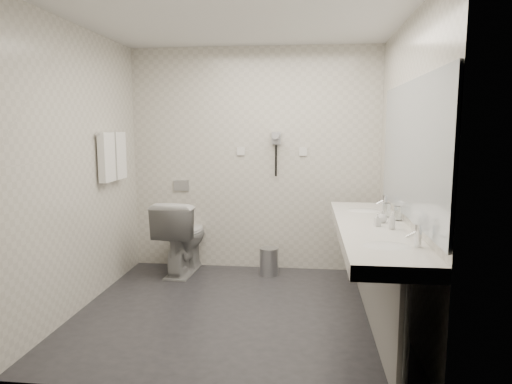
# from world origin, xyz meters

# --- Properties ---
(floor) EXTENTS (2.80, 2.80, 0.00)m
(floor) POSITION_xyz_m (0.00, 0.00, 0.00)
(floor) COLOR #242328
(floor) RESTS_ON ground
(ceiling) EXTENTS (2.80, 2.80, 0.00)m
(ceiling) POSITION_xyz_m (0.00, 0.00, 2.50)
(ceiling) COLOR silver
(ceiling) RESTS_ON wall_back
(wall_back) EXTENTS (2.80, 0.00, 2.80)m
(wall_back) POSITION_xyz_m (0.00, 1.30, 1.25)
(wall_back) COLOR beige
(wall_back) RESTS_ON floor
(wall_front) EXTENTS (2.80, 0.00, 2.80)m
(wall_front) POSITION_xyz_m (0.00, -1.30, 1.25)
(wall_front) COLOR beige
(wall_front) RESTS_ON floor
(wall_left) EXTENTS (0.00, 2.60, 2.60)m
(wall_left) POSITION_xyz_m (-1.40, 0.00, 1.25)
(wall_left) COLOR beige
(wall_left) RESTS_ON floor
(wall_right) EXTENTS (0.00, 2.60, 2.60)m
(wall_right) POSITION_xyz_m (1.40, 0.00, 1.25)
(wall_right) COLOR beige
(wall_right) RESTS_ON floor
(vanity_counter) EXTENTS (0.55, 2.20, 0.10)m
(vanity_counter) POSITION_xyz_m (1.12, -0.20, 0.80)
(vanity_counter) COLOR silver
(vanity_counter) RESTS_ON floor
(vanity_panel) EXTENTS (0.03, 2.15, 0.75)m
(vanity_panel) POSITION_xyz_m (1.15, -0.20, 0.38)
(vanity_panel) COLOR gray
(vanity_panel) RESTS_ON floor
(vanity_post_near) EXTENTS (0.06, 0.06, 0.75)m
(vanity_post_near) POSITION_xyz_m (1.18, -1.24, 0.38)
(vanity_post_near) COLOR silver
(vanity_post_near) RESTS_ON floor
(vanity_post_far) EXTENTS (0.06, 0.06, 0.75)m
(vanity_post_far) POSITION_xyz_m (1.18, 0.84, 0.38)
(vanity_post_far) COLOR silver
(vanity_post_far) RESTS_ON floor
(mirror) EXTENTS (0.02, 2.20, 1.05)m
(mirror) POSITION_xyz_m (1.39, -0.20, 1.45)
(mirror) COLOR #B2BCC6
(mirror) RESTS_ON wall_right
(basin_near) EXTENTS (0.40, 0.31, 0.05)m
(basin_near) POSITION_xyz_m (1.12, -0.85, 0.83)
(basin_near) COLOR silver
(basin_near) RESTS_ON vanity_counter
(basin_far) EXTENTS (0.40, 0.31, 0.05)m
(basin_far) POSITION_xyz_m (1.12, 0.45, 0.83)
(basin_far) COLOR silver
(basin_far) RESTS_ON vanity_counter
(faucet_near) EXTENTS (0.04, 0.04, 0.15)m
(faucet_near) POSITION_xyz_m (1.32, -0.85, 0.92)
(faucet_near) COLOR silver
(faucet_near) RESTS_ON vanity_counter
(faucet_far) EXTENTS (0.04, 0.04, 0.15)m
(faucet_far) POSITION_xyz_m (1.32, 0.45, 0.92)
(faucet_far) COLOR silver
(faucet_far) RESTS_ON vanity_counter
(soap_bottle_a) EXTENTS (0.06, 0.06, 0.10)m
(soap_bottle_a) POSITION_xyz_m (1.15, -0.24, 0.90)
(soap_bottle_a) COLOR silver
(soap_bottle_a) RESTS_ON vanity_counter
(soap_bottle_b) EXTENTS (0.11, 0.11, 0.10)m
(soap_bottle_b) POSITION_xyz_m (1.21, -0.10, 0.90)
(soap_bottle_b) COLOR silver
(soap_bottle_b) RESTS_ON vanity_counter
(soap_bottle_c) EXTENTS (0.06, 0.06, 0.14)m
(soap_bottle_c) POSITION_xyz_m (1.25, -0.34, 0.92)
(soap_bottle_c) COLOR silver
(soap_bottle_c) RESTS_ON vanity_counter
(glass_left) EXTENTS (0.07, 0.07, 0.12)m
(glass_left) POSITION_xyz_m (1.36, 0.01, 0.91)
(glass_left) COLOR silver
(glass_left) RESTS_ON vanity_counter
(glass_right) EXTENTS (0.08, 0.08, 0.12)m
(glass_right) POSITION_xyz_m (1.29, 0.16, 0.91)
(glass_right) COLOR silver
(glass_right) RESTS_ON vanity_counter
(toilet) EXTENTS (0.51, 0.84, 0.82)m
(toilet) POSITION_xyz_m (-0.78, 1.03, 0.41)
(toilet) COLOR silver
(toilet) RESTS_ON floor
(flush_plate) EXTENTS (0.18, 0.02, 0.12)m
(flush_plate) POSITION_xyz_m (-0.85, 1.29, 0.95)
(flush_plate) COLOR #B2B5BA
(flush_plate) RESTS_ON wall_back
(pedal_bin) EXTENTS (0.21, 0.21, 0.29)m
(pedal_bin) POSITION_xyz_m (0.20, 1.02, 0.15)
(pedal_bin) COLOR #B2B5BA
(pedal_bin) RESTS_ON floor
(bin_lid) EXTENTS (0.21, 0.21, 0.02)m
(bin_lid) POSITION_xyz_m (0.20, 1.02, 0.30)
(bin_lid) COLOR #B2B5BA
(bin_lid) RESTS_ON pedal_bin
(towel_rail) EXTENTS (0.02, 0.62, 0.02)m
(towel_rail) POSITION_xyz_m (-1.35, 0.55, 1.55)
(towel_rail) COLOR silver
(towel_rail) RESTS_ON wall_left
(towel_near) EXTENTS (0.07, 0.24, 0.48)m
(towel_near) POSITION_xyz_m (-1.34, 0.41, 1.33)
(towel_near) COLOR white
(towel_near) RESTS_ON towel_rail
(towel_far) EXTENTS (0.07, 0.24, 0.48)m
(towel_far) POSITION_xyz_m (-1.34, 0.69, 1.33)
(towel_far) COLOR white
(towel_far) RESTS_ON towel_rail
(dryer_cradle) EXTENTS (0.10, 0.04, 0.14)m
(dryer_cradle) POSITION_xyz_m (0.25, 1.27, 1.50)
(dryer_cradle) COLOR #9A9B9F
(dryer_cradle) RESTS_ON wall_back
(dryer_barrel) EXTENTS (0.08, 0.14, 0.08)m
(dryer_barrel) POSITION_xyz_m (0.25, 1.20, 1.53)
(dryer_barrel) COLOR #9A9B9F
(dryer_barrel) RESTS_ON dryer_cradle
(dryer_cord) EXTENTS (0.02, 0.02, 0.35)m
(dryer_cord) POSITION_xyz_m (0.25, 1.26, 1.25)
(dryer_cord) COLOR black
(dryer_cord) RESTS_ON dryer_cradle
(switch_plate_a) EXTENTS (0.09, 0.02, 0.09)m
(switch_plate_a) POSITION_xyz_m (-0.15, 1.29, 1.35)
(switch_plate_a) COLOR silver
(switch_plate_a) RESTS_ON wall_back
(switch_plate_b) EXTENTS (0.09, 0.02, 0.09)m
(switch_plate_b) POSITION_xyz_m (0.55, 1.29, 1.35)
(switch_plate_b) COLOR silver
(switch_plate_b) RESTS_ON wall_back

